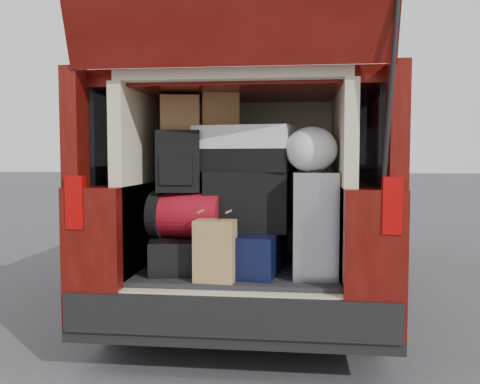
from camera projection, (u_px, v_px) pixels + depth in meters
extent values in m
plane|color=#3C3C3F|center=(236.00, 363.00, 3.13)|extent=(80.00, 80.00, 0.00)
cylinder|color=black|center=(128.00, 291.00, 3.60)|extent=(0.24, 0.64, 0.64)
cylinder|color=black|center=(363.00, 299.00, 3.42)|extent=(0.24, 0.64, 0.64)
cylinder|color=black|center=(208.00, 228.00, 6.87)|extent=(0.24, 0.64, 0.64)
cylinder|color=black|center=(331.00, 230.00, 6.69)|extent=(0.24, 0.64, 0.64)
cube|color=black|center=(260.00, 257.00, 5.17)|extent=(1.90, 4.85, 0.08)
cube|color=#460905|center=(184.00, 213.00, 5.23)|extent=(0.33, 4.85, 0.80)
cube|color=#460905|center=(339.00, 215.00, 5.06)|extent=(0.33, 4.85, 0.80)
cube|color=#460905|center=(260.00, 111.00, 5.07)|extent=(1.82, 4.46, 0.10)
cube|color=black|center=(172.00, 141.00, 5.09)|extent=(0.12, 4.25, 0.68)
cube|color=black|center=(350.00, 140.00, 4.90)|extent=(0.12, 4.25, 0.68)
cube|color=black|center=(229.00, 314.00, 2.82)|extent=(1.86, 0.16, 0.22)
cube|color=#990505|center=(76.00, 202.00, 2.83)|extent=(0.10, 0.06, 0.30)
cube|color=#990505|center=(392.00, 205.00, 2.64)|extent=(0.10, 0.06, 0.30)
cube|color=black|center=(240.00, 270.00, 3.37)|extent=(1.24, 1.05, 0.06)
cube|color=beige|center=(143.00, 179.00, 3.40)|extent=(0.08, 1.05, 1.15)
cube|color=beige|center=(343.00, 180.00, 3.26)|extent=(0.08, 1.05, 1.15)
cube|color=beige|center=(248.00, 176.00, 3.88)|extent=(1.34, 0.06, 1.15)
cube|color=beige|center=(241.00, 86.00, 3.29)|extent=(1.34, 1.05, 0.06)
cylinder|color=black|center=(393.00, 81.00, 2.53)|extent=(0.02, 0.90, 0.76)
cube|color=black|center=(240.00, 307.00, 3.39)|extent=(1.24, 1.05, 0.55)
cube|color=black|center=(181.00, 253.00, 3.27)|extent=(0.47, 0.58, 0.21)
cube|color=black|center=(243.00, 251.00, 3.22)|extent=(0.55, 0.64, 0.25)
cube|color=silver|center=(314.00, 224.00, 3.10)|extent=(0.27, 0.43, 0.63)
cube|color=#A07948|center=(215.00, 251.00, 2.94)|extent=(0.24, 0.17, 0.36)
cube|color=maroon|center=(188.00, 215.00, 3.25)|extent=(0.48, 0.35, 0.29)
cube|color=black|center=(248.00, 201.00, 3.25)|extent=(0.55, 0.35, 0.38)
cube|color=black|center=(179.00, 161.00, 3.21)|extent=(0.29, 0.20, 0.39)
cube|color=white|center=(242.00, 149.00, 3.26)|extent=(0.70, 0.45, 0.29)
cube|color=brown|center=(180.00, 114.00, 3.26)|extent=(0.28, 0.24, 0.22)
cube|color=brown|center=(220.00, 109.00, 3.30)|extent=(0.27, 0.23, 0.24)
ellipsoid|color=white|center=(311.00, 149.00, 3.04)|extent=(0.36, 0.34, 0.27)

